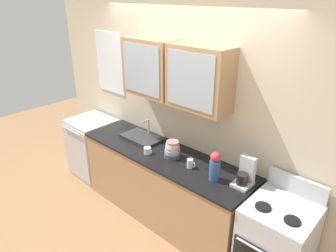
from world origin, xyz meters
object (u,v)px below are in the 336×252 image
(cup_near_bowls, at_px, (190,163))
(coffee_maker, at_px, (245,175))
(stove_range, at_px, (275,246))
(vase, at_px, (215,166))
(bowl_stack, at_px, (172,150))
(cup_near_sink, at_px, (148,151))
(sink_faucet, at_px, (142,137))
(dishwasher, at_px, (93,147))

(cup_near_bowls, bearing_deg, coffee_maker, 11.73)
(stove_range, relative_size, vase, 3.47)
(stove_range, relative_size, bowl_stack, 5.45)
(cup_near_sink, distance_m, cup_near_bowls, 0.57)
(vase, distance_m, cup_near_bowls, 0.34)
(sink_faucet, bearing_deg, cup_near_bowls, -8.01)
(sink_faucet, distance_m, cup_near_sink, 0.41)
(dishwasher, distance_m, coffee_maker, 2.55)
(sink_faucet, height_order, coffee_maker, coffee_maker)
(sink_faucet, distance_m, dishwasher, 1.12)
(bowl_stack, distance_m, dishwasher, 1.70)
(stove_range, xyz_separation_m, dishwasher, (-2.93, -0.00, -0.01))
(sink_faucet, relative_size, bowl_stack, 2.65)
(sink_faucet, height_order, cup_near_bowls, sink_faucet)
(cup_near_bowls, distance_m, coffee_maker, 0.60)
(bowl_stack, bearing_deg, dishwasher, -179.39)
(vase, relative_size, dishwasher, 0.35)
(dishwasher, xyz_separation_m, coffee_maker, (2.49, 0.09, 0.56))
(vase, xyz_separation_m, cup_near_sink, (-0.88, -0.09, -0.11))
(stove_range, bearing_deg, cup_near_sink, -175.30)
(dishwasher, bearing_deg, sink_faucet, 5.58)
(bowl_stack, relative_size, coffee_maker, 0.68)
(cup_near_bowls, bearing_deg, stove_range, 1.80)
(stove_range, height_order, cup_near_sink, stove_range)
(dishwasher, relative_size, coffee_maker, 3.09)
(vase, bearing_deg, sink_faucet, 173.49)
(sink_faucet, relative_size, cup_near_bowls, 4.87)
(cup_near_sink, bearing_deg, stove_range, 4.70)
(bowl_stack, bearing_deg, cup_near_bowls, -8.60)
(bowl_stack, bearing_deg, sink_faucet, 172.28)
(bowl_stack, xyz_separation_m, dishwasher, (-1.61, -0.02, -0.54))
(sink_faucet, height_order, vase, vase)
(vase, relative_size, cup_near_bowls, 2.89)
(vase, height_order, cup_near_bowls, vase)
(vase, height_order, coffee_maker, vase)
(stove_range, xyz_separation_m, sink_faucet, (-1.92, 0.09, 0.46))
(sink_faucet, xyz_separation_m, cup_near_bowls, (0.90, -0.13, 0.03))
(cup_near_bowls, relative_size, dishwasher, 0.12)
(bowl_stack, bearing_deg, cup_near_sink, -151.41)
(bowl_stack, bearing_deg, stove_range, -0.56)
(bowl_stack, distance_m, cup_near_sink, 0.30)
(stove_range, height_order, coffee_maker, coffee_maker)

